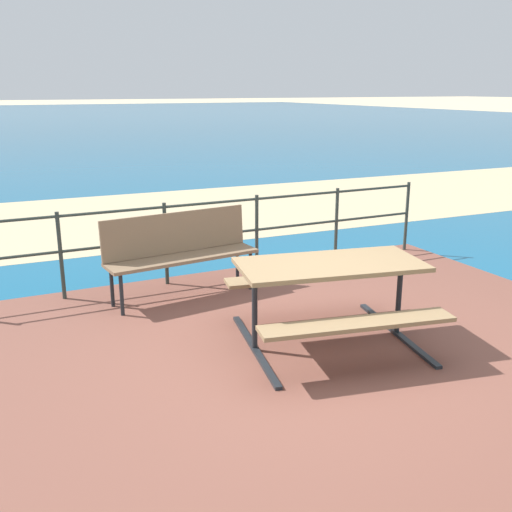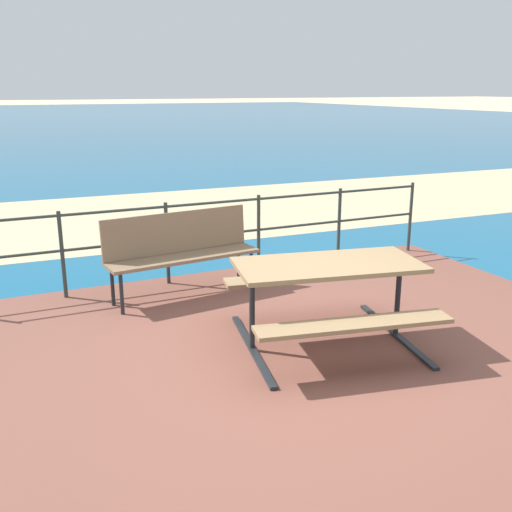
{
  "view_description": "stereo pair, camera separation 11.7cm",
  "coord_description": "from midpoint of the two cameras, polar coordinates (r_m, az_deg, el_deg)",
  "views": [
    {
      "loc": [
        -2.51,
        -4.07,
        2.31
      ],
      "look_at": [
        0.07,
        1.3,
        0.6
      ],
      "focal_mm": 41.27,
      "sensor_mm": 36.0,
      "label": 1
    },
    {
      "loc": [
        -2.4,
        -4.12,
        2.31
      ],
      "look_at": [
        0.07,
        1.3,
        0.6
      ],
      "focal_mm": 41.27,
      "sensor_mm": 36.0,
      "label": 2
    }
  ],
  "objects": [
    {
      "name": "sea_water",
      "position": [
        44.23,
        -22.91,
        11.81
      ],
      "size": [
        90.0,
        90.0,
        0.01
      ],
      "primitive_type": "cube",
      "color": "#145B84",
      "rests_on": "ground"
    },
    {
      "name": "railing_fence",
      "position": [
        7.1,
        -4.7,
        2.68
      ],
      "size": [
        5.94,
        0.04,
        0.98
      ],
      "color": "#2D3833",
      "rests_on": "patio_paving"
    },
    {
      "name": "patio_paving",
      "position": [
        5.29,
        4.86,
        -9.53
      ],
      "size": [
        6.4,
        5.2,
        0.06
      ],
      "primitive_type": "cube",
      "color": "brown",
      "rests_on": "ground"
    },
    {
      "name": "beach_strip",
      "position": [
        11.13,
        -12.34,
        3.71
      ],
      "size": [
        54.13,
        6.56,
        0.01
      ],
      "primitive_type": "cube",
      "rotation": [
        0.0,
        0.0,
        -0.03
      ],
      "color": "tan",
      "rests_on": "ground"
    },
    {
      "name": "picnic_table",
      "position": [
        5.27,
        6.54,
        -2.55
      ],
      "size": [
        1.88,
        1.78,
        0.76
      ],
      "rotation": [
        0.0,
        0.0,
        -0.19
      ],
      "color": "#8C704C",
      "rests_on": "patio_paving"
    },
    {
      "name": "ground_plane",
      "position": [
        5.3,
        4.85,
        -9.82
      ],
      "size": [
        240.0,
        240.0,
        0.0
      ],
      "primitive_type": "plane",
      "color": "beige"
    },
    {
      "name": "park_bench",
      "position": [
        6.52,
        -7.92,
        0.88
      ],
      "size": [
        1.73,
        0.59,
        0.93
      ],
      "rotation": [
        0.0,
        0.0,
        0.11
      ],
      "color": "#7A6047",
      "rests_on": "patio_paving"
    }
  ]
}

